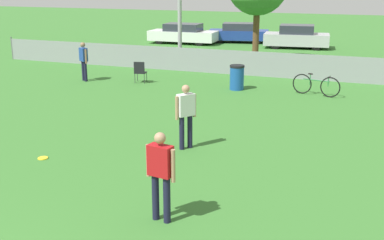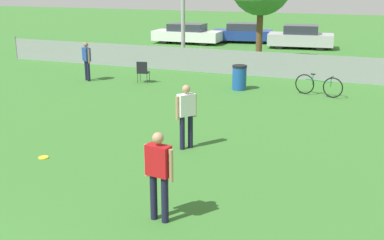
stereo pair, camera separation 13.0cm
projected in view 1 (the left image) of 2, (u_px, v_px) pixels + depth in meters
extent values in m
cube|color=gray|center=(231.00, 62.00, 21.80)|extent=(24.60, 0.03, 1.10)
cylinder|color=slate|center=(12.00, 48.00, 25.95)|extent=(0.07, 0.07, 1.21)
cylinder|color=brown|center=(256.00, 36.00, 24.57)|extent=(0.32, 0.32, 2.79)
cylinder|color=#191933|center=(156.00, 197.00, 8.61)|extent=(0.13, 0.13, 0.88)
cylinder|color=#191933|center=(167.00, 200.00, 8.49)|extent=(0.13, 0.13, 0.88)
cube|color=#B21419|center=(160.00, 161.00, 8.35)|extent=(0.47, 0.29, 0.56)
sphere|color=tan|center=(160.00, 138.00, 8.23)|extent=(0.20, 0.20, 0.20)
cylinder|color=tan|center=(148.00, 160.00, 8.49)|extent=(0.08, 0.08, 0.59)
cylinder|color=tan|center=(173.00, 166.00, 8.24)|extent=(0.08, 0.08, 0.59)
cylinder|color=#191933|center=(182.00, 133.00, 12.18)|extent=(0.13, 0.13, 0.88)
cylinder|color=#191933|center=(190.00, 131.00, 12.30)|extent=(0.13, 0.13, 0.88)
cube|color=silver|center=(186.00, 105.00, 12.04)|extent=(0.44, 0.48, 0.56)
sphere|color=tan|center=(186.00, 89.00, 11.92)|extent=(0.20, 0.20, 0.20)
cylinder|color=tan|center=(177.00, 108.00, 11.92)|extent=(0.08, 0.08, 0.59)
cylinder|color=tan|center=(195.00, 105.00, 12.18)|extent=(0.08, 0.08, 0.59)
cylinder|color=#191933|center=(86.00, 71.00, 20.34)|extent=(0.13, 0.13, 0.85)
cylinder|color=#191933|center=(83.00, 71.00, 20.52)|extent=(0.13, 0.13, 0.85)
cube|color=navy|center=(83.00, 55.00, 20.23)|extent=(0.47, 0.41, 0.56)
sphere|color=#8C664C|center=(83.00, 45.00, 20.11)|extent=(0.20, 0.20, 0.20)
cylinder|color=#8C664C|center=(86.00, 56.00, 20.05)|extent=(0.08, 0.08, 0.59)
cylinder|color=#8C664C|center=(81.00, 55.00, 20.43)|extent=(0.08, 0.08, 0.59)
cylinder|color=yellow|center=(43.00, 158.00, 11.65)|extent=(0.24, 0.24, 0.03)
torus|color=yellow|center=(43.00, 158.00, 11.65)|extent=(0.25, 0.25, 0.03)
cylinder|color=#333338|center=(147.00, 77.00, 20.35)|extent=(0.02, 0.02, 0.40)
cylinder|color=#333338|center=(137.00, 77.00, 20.41)|extent=(0.02, 0.02, 0.40)
cylinder|color=#333338|center=(144.00, 79.00, 19.97)|extent=(0.02, 0.02, 0.40)
cylinder|color=#333338|center=(135.00, 78.00, 20.03)|extent=(0.02, 0.02, 0.40)
cube|color=black|center=(141.00, 73.00, 20.13)|extent=(0.53, 0.53, 0.03)
cube|color=black|center=(139.00, 68.00, 19.86)|extent=(0.45, 0.12, 0.47)
torus|color=black|center=(302.00, 84.00, 18.18)|extent=(0.74, 0.22, 0.75)
torus|color=black|center=(330.00, 87.00, 17.59)|extent=(0.74, 0.22, 0.75)
cylinder|color=#267238|center=(316.00, 80.00, 17.83)|extent=(0.98, 0.27, 0.04)
cylinder|color=#267238|center=(310.00, 80.00, 17.96)|extent=(0.03, 0.03, 0.39)
cylinder|color=#267238|center=(328.00, 82.00, 17.58)|extent=(0.03, 0.03, 0.36)
cube|color=black|center=(311.00, 74.00, 17.90)|extent=(0.17, 0.10, 0.04)
cylinder|color=black|center=(329.00, 77.00, 17.53)|extent=(0.13, 0.43, 0.03)
cylinder|color=#194C99|center=(237.00, 78.00, 18.82)|extent=(0.55, 0.55, 0.89)
cylinder|color=black|center=(237.00, 66.00, 18.68)|extent=(0.58, 0.58, 0.08)
cylinder|color=black|center=(206.00, 38.00, 32.62)|extent=(0.63, 0.20, 0.62)
cylinder|color=black|center=(199.00, 41.00, 31.21)|extent=(0.63, 0.20, 0.62)
cylinder|color=black|center=(168.00, 37.00, 33.49)|extent=(0.63, 0.20, 0.62)
cylinder|color=black|center=(159.00, 39.00, 32.09)|extent=(0.63, 0.20, 0.62)
cube|color=white|center=(183.00, 36.00, 32.29)|extent=(4.58, 1.90, 0.65)
cube|color=#2D333D|center=(183.00, 27.00, 32.13)|extent=(2.40, 1.63, 0.48)
cylinder|color=black|center=(257.00, 37.00, 33.40)|extent=(0.66, 0.30, 0.64)
cylinder|color=black|center=(256.00, 39.00, 32.04)|extent=(0.66, 0.30, 0.64)
cylinder|color=black|center=(221.00, 36.00, 33.79)|extent=(0.66, 0.30, 0.64)
cylinder|color=black|center=(219.00, 39.00, 32.43)|extent=(0.66, 0.30, 0.64)
cube|color=navy|center=(239.00, 35.00, 32.86)|extent=(4.27, 2.41, 0.63)
cube|color=#2D333D|center=(239.00, 27.00, 32.70)|extent=(2.34, 1.84, 0.47)
cylinder|color=black|center=(316.00, 42.00, 30.69)|extent=(0.65, 0.25, 0.63)
cylinder|color=black|center=(316.00, 45.00, 29.21)|extent=(0.65, 0.25, 0.63)
cylinder|color=black|center=(277.00, 41.00, 31.27)|extent=(0.65, 0.25, 0.63)
cylinder|color=black|center=(275.00, 44.00, 29.78)|extent=(0.65, 0.25, 0.63)
cube|color=#B7B7BC|center=(296.00, 39.00, 30.17)|extent=(4.16, 2.26, 0.71)
cube|color=#2D333D|center=(297.00, 29.00, 30.00)|extent=(2.24, 1.82, 0.53)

